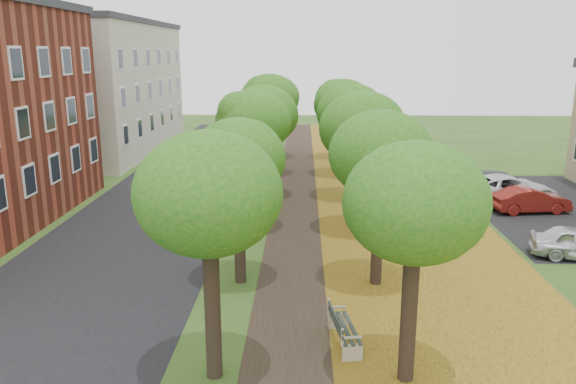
# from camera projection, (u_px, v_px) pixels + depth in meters

# --- Properties ---
(ground) EXTENTS (120.00, 120.00, 0.00)m
(ground) POSITION_uv_depth(u_px,v_px,m) (302.00, 377.00, 14.15)
(ground) COLOR #2D4C19
(ground) RESTS_ON ground
(street_asphalt) EXTENTS (8.00, 70.00, 0.01)m
(street_asphalt) POSITION_uv_depth(u_px,v_px,m) (157.00, 211.00, 28.89)
(street_asphalt) COLOR black
(street_asphalt) RESTS_ON ground
(footpath) EXTENTS (3.20, 70.00, 0.01)m
(footpath) POSITION_uv_depth(u_px,v_px,m) (303.00, 212.00, 28.69)
(footpath) COLOR black
(footpath) RESTS_ON ground
(leaf_verge) EXTENTS (7.50, 70.00, 0.01)m
(leaf_verge) POSITION_uv_depth(u_px,v_px,m) (401.00, 213.00, 28.56)
(leaf_verge) COLOR #AA821F
(leaf_verge) RESTS_ON ground
(parking_lot) EXTENTS (9.00, 16.00, 0.01)m
(parking_lot) POSITION_uv_depth(u_px,v_px,m) (561.00, 208.00, 29.30)
(parking_lot) COLOR black
(parking_lot) RESTS_ON ground
(tree_row_west) EXTENTS (3.50, 33.50, 6.16)m
(tree_row_west) POSITION_uv_depth(u_px,v_px,m) (259.00, 121.00, 27.62)
(tree_row_west) COLOR black
(tree_row_west) RESTS_ON ground
(tree_row_east) EXTENTS (3.50, 33.50, 6.16)m
(tree_row_east) POSITION_uv_depth(u_px,v_px,m) (356.00, 122.00, 27.49)
(tree_row_east) COLOR black
(tree_row_east) RESTS_ON ground
(building_cream) EXTENTS (10.30, 20.30, 10.40)m
(building_cream) POSITION_uv_depth(u_px,v_px,m) (93.00, 87.00, 45.32)
(building_cream) COLOR beige
(building_cream) RESTS_ON ground
(bench) EXTENTS (0.87, 2.05, 0.94)m
(bench) POSITION_uv_depth(u_px,v_px,m) (343.00, 328.00, 15.61)
(bench) COLOR #28322C
(bench) RESTS_ON ground
(car_red) EXTENTS (4.02, 1.84, 1.28)m
(car_red) POSITION_uv_depth(u_px,v_px,m) (530.00, 200.00, 28.47)
(car_red) COLOR maroon
(car_red) RESTS_ON ground
(car_grey) EXTENTS (5.36, 2.72, 1.49)m
(car_grey) POSITION_uv_depth(u_px,v_px,m) (501.00, 185.00, 31.17)
(car_grey) COLOR #34353A
(car_grey) RESTS_ON ground
(car_white) EXTENTS (5.89, 3.69, 1.52)m
(car_white) POSITION_uv_depth(u_px,v_px,m) (506.00, 189.00, 30.34)
(car_white) COLOR silver
(car_white) RESTS_ON ground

